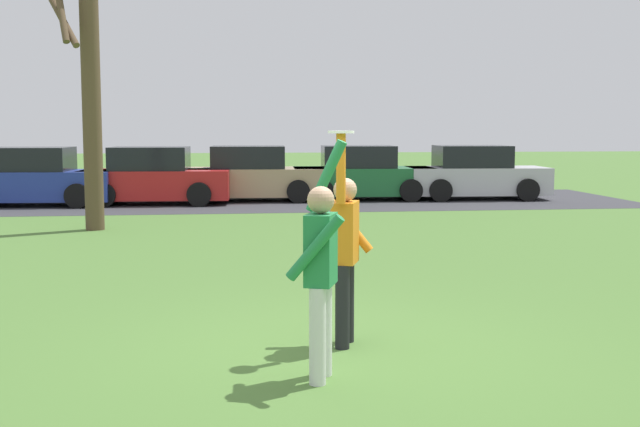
{
  "coord_description": "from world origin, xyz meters",
  "views": [
    {
      "loc": [
        -1.08,
        -7.54,
        2.14
      ],
      "look_at": [
        -0.04,
        0.61,
        1.26
      ],
      "focal_mm": 45.41,
      "sensor_mm": 36.0,
      "label": 1
    }
  ],
  "objects": [
    {
      "name": "ground_plane",
      "position": [
        0.0,
        0.0,
        0.0
      ],
      "size": [
        120.0,
        120.0,
        0.0
      ],
      "primitive_type": "plane",
      "color": "#4C7533"
    },
    {
      "name": "person_catcher",
      "position": [
        0.14,
        0.15,
        0.98
      ],
      "size": [
        0.48,
        0.59,
        2.08
      ],
      "rotation": [
        0.0,
        0.0,
        -1.91
      ],
      "color": "black",
      "rests_on": "ground_plane"
    },
    {
      "name": "person_defender",
      "position": [
        -0.23,
        -0.91,
        0.98
      ],
      "size": [
        0.56,
        0.64,
        2.04
      ],
      "rotation": [
        0.0,
        0.0,
        1.23
      ],
      "color": "silver",
      "rests_on": "ground_plane"
    },
    {
      "name": "frisbee_disc",
      "position": [
        0.07,
        -0.06,
        2.09
      ],
      "size": [
        0.25,
        0.25,
        0.02
      ],
      "primitive_type": "cylinder",
      "color": "white",
      "rests_on": "person_catcher"
    },
    {
      "name": "parked_car_blue",
      "position": [
        -6.01,
        15.31,
        0.73
      ],
      "size": [
        4.2,
        2.24,
        1.59
      ],
      "rotation": [
        0.0,
        0.0,
        -0.06
      ],
      "color": "#233893",
      "rests_on": "ground_plane"
    },
    {
      "name": "parked_car_red",
      "position": [
        -2.83,
        15.37,
        0.73
      ],
      "size": [
        4.2,
        2.24,
        1.59
      ],
      "rotation": [
        0.0,
        0.0,
        -0.06
      ],
      "color": "red",
      "rests_on": "ground_plane"
    },
    {
      "name": "parked_car_tan",
      "position": [
        -0.08,
        16.04,
        0.73
      ],
      "size": [
        4.2,
        2.24,
        1.59
      ],
      "rotation": [
        0.0,
        0.0,
        -0.06
      ],
      "color": "tan",
      "rests_on": "ground_plane"
    },
    {
      "name": "parked_car_green",
      "position": [
        3.15,
        15.97,
        0.73
      ],
      "size": [
        4.2,
        2.24,
        1.59
      ],
      "rotation": [
        0.0,
        0.0,
        -0.06
      ],
      "color": "#1E6633",
      "rests_on": "ground_plane"
    },
    {
      "name": "parked_car_silver",
      "position": [
        6.54,
        15.75,
        0.73
      ],
      "size": [
        4.2,
        2.24,
        1.59
      ],
      "rotation": [
        0.0,
        0.0,
        -0.06
      ],
      "color": "#BCBCC1",
      "rests_on": "ground_plane"
    },
    {
      "name": "parking_strip",
      "position": [
        0.13,
        15.66,
        0.0
      ],
      "size": [
        21.45,
        6.4,
        0.01
      ],
      "primitive_type": "cube",
      "color": "#38383D",
      "rests_on": "ground_plane"
    },
    {
      "name": "bare_tree_tall",
      "position": [
        -3.68,
        9.68,
        3.34
      ],
      "size": [
        1.04,
        1.32,
        6.84
      ],
      "color": "brown",
      "rests_on": "ground_plane"
    }
  ]
}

